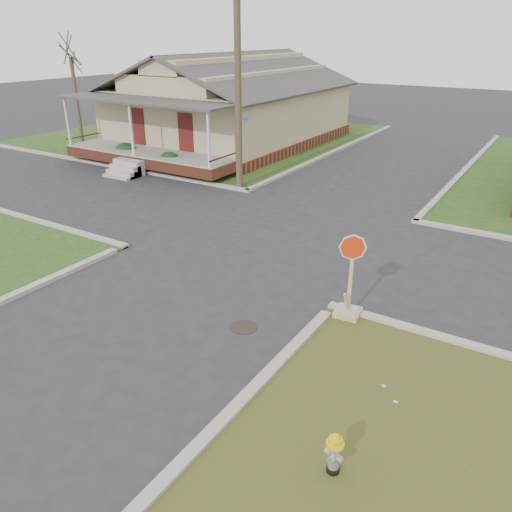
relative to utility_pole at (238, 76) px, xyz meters
The scene contains 11 objects.
ground 10.89m from the utility_pole, 64.74° to the right, with size 120.00×120.00×0.00m, color #262628.
verge_far_left 13.48m from the utility_pole, 134.04° to the left, with size 19.00×19.00×0.05m, color #224217.
curbs 7.39m from the utility_pole, 42.88° to the right, with size 80.00×40.00×0.12m, color #A19D91, non-canonical shape.
manhole 12.29m from the utility_pole, 55.75° to the right, with size 0.64×0.64×0.01m, color black.
corner_house 9.99m from the utility_pole, 126.69° to the left, with size 10.10×15.50×5.30m.
utility_pole is the anchor object (origin of this frame).
tree_far_left 14.31m from the utility_pole, 167.34° to the left, with size 0.22×0.22×4.90m, color #433626.
fire_hydrant 16.23m from the utility_pole, 50.97° to the right, with size 0.28×0.28×0.75m.
stop_sign 12.02m from the utility_pole, 42.98° to the right, with size 0.59×0.58×2.09m.
hedge_left 8.40m from the utility_pole, behind, with size 1.41×1.16×1.08m, color black.
hedge_right 5.93m from the utility_pole, behind, with size 1.33×1.09×1.02m, color black.
Camera 1 is at (7.66, -8.70, 6.22)m, focal length 35.00 mm.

